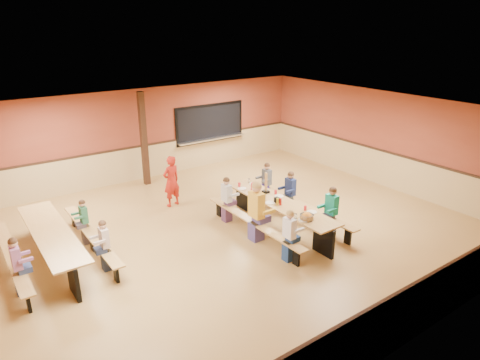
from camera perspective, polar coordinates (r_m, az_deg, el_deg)
ground at (r=10.85m, az=-1.75°, el=-7.03°), size 12.00×12.00×0.00m
room_envelope at (r=10.55m, az=-1.79°, el=-3.70°), size 12.04×10.04×3.02m
kitchen_pass_through at (r=15.61m, az=-4.02°, el=7.36°), size 2.78×0.28×1.38m
structural_post at (r=13.89m, az=-12.70°, el=5.31°), size 0.18×0.18×3.00m
cafeteria_table_main at (r=10.85m, az=5.28°, el=-4.01°), size 1.91×3.70×0.74m
cafeteria_table_second at (r=10.25m, az=-23.73°, el=-7.33°), size 1.91×3.70×0.74m
seated_child_white_left at (r=9.46m, az=6.56°, el=-7.43°), size 0.36×0.30×1.20m
seated_adult_yellow at (r=10.21m, az=2.20°, el=-4.25°), size 0.50×0.41×1.48m
seated_child_grey_left at (r=11.21m, az=-1.80°, el=-2.66°), size 0.37×0.30×1.21m
seated_child_teal_right at (r=10.71m, az=12.06°, el=-4.14°), size 0.39×0.32×1.26m
seated_child_navy_right at (r=11.69m, az=6.70°, el=-1.79°), size 0.37×0.31×1.22m
seated_child_char_right at (r=12.41m, az=3.58°, el=-0.42°), size 0.36×0.29×1.19m
seated_child_purple_sec at (r=9.36m, az=-27.54°, el=-10.20°), size 0.36×0.29×1.19m
seated_child_green_sec at (r=10.77m, az=-20.01°, el=-5.30°), size 0.32×0.26×1.10m
seated_child_tan_sec at (r=9.52m, az=-17.56°, el=-8.36°), size 0.34×0.27×1.14m
standing_woman at (r=12.27m, az=-9.14°, el=-0.15°), size 0.60×0.45×1.49m
punch_pitcher at (r=11.39m, az=1.83°, el=-0.95°), size 0.16×0.16×0.22m
chip_bowl at (r=9.90m, az=8.90°, el=-4.83°), size 0.32×0.32×0.15m
napkin_dispenser at (r=10.73m, az=4.99°, el=-2.68°), size 0.10×0.14×0.13m
condiment_mustard at (r=10.58m, az=5.04°, el=-2.89°), size 0.06×0.06×0.17m
condiment_ketchup at (r=10.58m, az=5.43°, el=-2.91°), size 0.06×0.06×0.17m
table_paddle at (r=11.28m, az=3.48°, el=-1.07°), size 0.16×0.16×0.56m
place_settings at (r=10.75m, az=5.33°, el=-2.70°), size 0.65×3.30×0.11m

